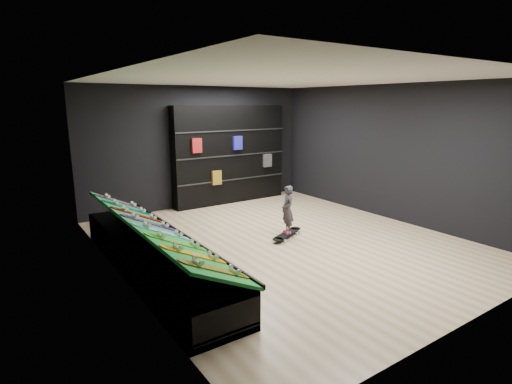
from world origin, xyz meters
TOP-DOWN VIEW (x-y plane):
  - floor at (0.00, 0.00)m, footprint 6.00×7.00m
  - ceiling at (0.00, 0.00)m, footprint 6.00×7.00m
  - wall_back at (0.00, 3.50)m, footprint 6.00×0.02m
  - wall_front at (0.00, -3.50)m, footprint 6.00×0.02m
  - wall_left at (-3.00, 0.00)m, footprint 0.02×7.00m
  - wall_right at (3.00, 0.00)m, footprint 0.02×7.00m
  - display_rack at (-2.55, 0.00)m, footprint 0.90×4.50m
  - turf_ramp at (-2.50, 0.00)m, footprint 0.92×4.50m
  - back_shelving at (0.79, 3.32)m, footprint 3.16×0.37m
  - floor_skateboard at (0.21, 0.17)m, footprint 0.98×0.61m
  - child at (0.21, 0.17)m, footprint 0.21×0.25m
  - display_board_0 at (-2.49, -1.90)m, footprint 0.93×0.22m
  - display_board_1 at (-2.49, -1.36)m, footprint 0.93×0.22m
  - display_board_2 at (-2.49, -0.81)m, footprint 0.93×0.22m
  - display_board_3 at (-2.49, -0.27)m, footprint 0.93×0.22m
  - display_board_4 at (-2.49, 0.27)m, footprint 0.93×0.22m
  - display_board_5 at (-2.49, 0.81)m, footprint 0.93×0.22m
  - display_board_6 at (-2.49, 1.36)m, footprint 0.93×0.22m
  - display_board_7 at (-2.49, 1.90)m, footprint 0.93×0.22m

SIDE VIEW (x-z plane):
  - floor at x=0.00m, z-range -0.01..0.01m
  - floor_skateboard at x=0.21m, z-range 0.00..0.09m
  - display_rack at x=-2.55m, z-range 0.00..0.50m
  - child at x=0.21m, z-range 0.09..0.66m
  - turf_ramp at x=-2.50m, z-range 0.48..0.94m
  - display_board_0 at x=-2.49m, z-range 0.49..0.99m
  - display_board_1 at x=-2.49m, z-range 0.49..0.99m
  - display_board_2 at x=-2.49m, z-range 0.49..0.99m
  - display_board_3 at x=-2.49m, z-range 0.49..0.99m
  - display_board_4 at x=-2.49m, z-range 0.49..0.99m
  - display_board_5 at x=-2.49m, z-range 0.49..0.99m
  - display_board_6 at x=-2.49m, z-range 0.49..0.99m
  - display_board_7 at x=-2.49m, z-range 0.49..0.99m
  - back_shelving at x=0.79m, z-range 0.00..2.53m
  - wall_back at x=0.00m, z-range 0.00..3.00m
  - wall_front at x=0.00m, z-range 0.00..3.00m
  - wall_left at x=-3.00m, z-range 0.00..3.00m
  - wall_right at x=3.00m, z-range 0.00..3.00m
  - ceiling at x=0.00m, z-range 3.00..3.00m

